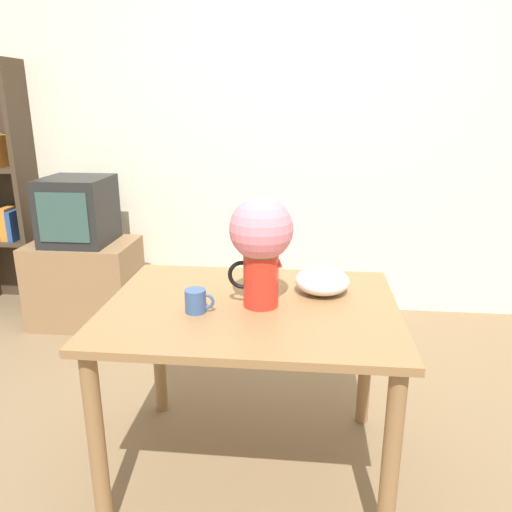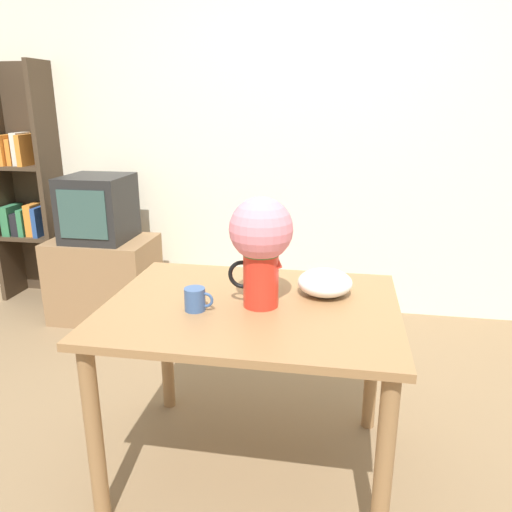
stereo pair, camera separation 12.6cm
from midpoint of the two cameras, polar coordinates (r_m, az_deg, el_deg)
ground_plane at (r=2.27m, az=-0.44°, el=-23.58°), size 12.00×12.00×0.00m
wall_back at (r=3.55m, az=2.83°, el=14.22°), size 8.00×0.05×2.60m
table at (r=1.96m, az=-2.39°, el=-8.60°), size 1.11×0.86×0.75m
flower_vase at (r=1.82m, az=-1.40°, el=1.75°), size 0.24×0.24×0.42m
coffee_mug at (r=1.85m, az=-8.79°, el=-5.12°), size 0.11×0.08×0.09m
white_bowl at (r=2.01m, az=5.81°, el=-2.87°), size 0.22×0.22×0.10m
tv_stand at (r=3.67m, az=-19.81°, el=-2.87°), size 0.69×0.48×0.58m
tv_set at (r=3.53m, az=-20.66°, el=4.88°), size 0.42×0.43×0.44m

